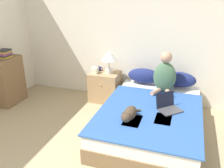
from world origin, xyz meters
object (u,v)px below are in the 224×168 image
coffee_mug (100,69)px  pillow_far (179,80)px  bed (151,119)px  nightstand (105,87)px  cat_tabby (129,114)px  tissue_box (95,70)px  pillow_near (144,76)px  person_sitting (165,75)px  book_stack_top (5,53)px  bookshelf (10,81)px  table_lamp (109,57)px  laptop_open (168,107)px

coffee_mug → pillow_far: bearing=0.2°
bed → nightstand: 1.32m
cat_tabby → tissue_box: (-0.99, 1.23, 0.12)m
pillow_near → nightstand: bearing=-173.7°
tissue_box → person_sitting: bearing=-5.3°
tissue_box → cat_tabby: bearing=-51.1°
pillow_near → book_stack_top: (-2.38, -0.75, 0.41)m
person_sitting → book_stack_top: 2.82m
tissue_box → bookshelf: (-1.48, -0.58, -0.18)m
bed → book_stack_top: bearing=176.8°
person_sitting → book_stack_top: person_sitting is taller
tissue_box → book_stack_top: bearing=-158.4°
cat_tabby → nightstand: size_ratio=0.88×
pillow_far → table_lamp: (-1.26, -0.08, 0.32)m
laptop_open → tissue_box: tissue_box is taller
bookshelf → table_lamp: bearing=20.9°
pillow_near → laptop_open: size_ratio=1.45×
coffee_mug → bookshelf: (-1.51, -0.74, -0.16)m
bed → tissue_box: 1.47m
bed → nightstand: bearing=141.8°
tissue_box → book_stack_top: size_ratio=0.62×
tissue_box → coffee_mug: size_ratio=1.22×
table_lamp → bookshelf: 1.91m
bed → person_sitting: person_sitting is taller
pillow_far → book_stack_top: 3.11m
pillow_near → nightstand: size_ratio=1.05×
table_lamp → book_stack_top: 1.86m
person_sitting → cat_tabby: 1.17m
person_sitting → tissue_box: size_ratio=4.89×
laptop_open → coffee_mug: (-1.41, 0.94, 0.13)m
bed → book_stack_top: book_stack_top is taller
pillow_far → book_stack_top: book_stack_top is taller
cat_tabby → book_stack_top: 2.59m
laptop_open → bookshelf: 2.93m
table_lamp → tissue_box: 0.37m
bed → person_sitting: size_ratio=3.05×
coffee_mug → pillow_near: bearing=0.3°
bed → nightstand: (-1.04, 0.82, 0.08)m
cat_tabby → tissue_box: size_ratio=3.56×
cat_tabby → table_lamp: size_ratio=1.14×
table_lamp → pillow_far: bearing=3.7°
nightstand → bookshelf: bearing=-158.0°
coffee_mug → nightstand: bearing=-29.1°
pillow_near → tissue_box: size_ratio=4.22×
pillow_near → table_lamp: size_ratio=1.35×
person_sitting → bookshelf: bearing=-170.5°
bed → table_lamp: 1.42m
pillow_near → tissue_box: tissue_box is taller
pillow_far → laptop_open: pillow_far is taller
nightstand → book_stack_top: bearing=-158.0°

